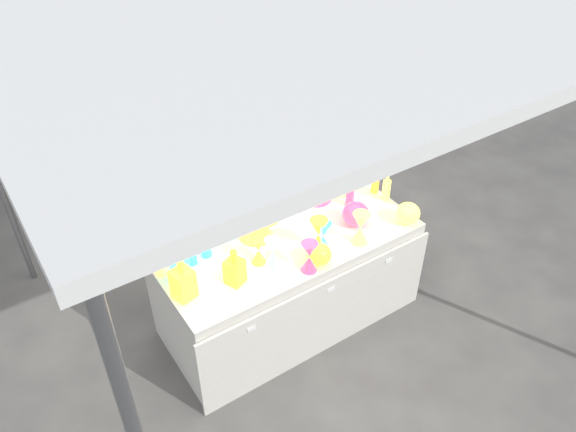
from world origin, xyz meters
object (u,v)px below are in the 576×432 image
bottle_0 (200,222)px  decanter_0 (182,278)px  lampshade_0 (256,220)px  globe_0 (319,255)px  display_table (289,280)px  cardboard_box_closed (164,189)px  hourglass_0 (318,235)px

bottle_0 → decanter_0: 0.50m
bottle_0 → lampshade_0: bearing=-22.9°
decanter_0 → globe_0: decanter_0 is taller
display_table → decanter_0: size_ratio=6.39×
display_table → cardboard_box_closed: display_table is taller
decanter_0 → hourglass_0: (0.92, -0.10, -0.02)m
cardboard_box_closed → decanter_0: 2.13m
bottle_0 → hourglass_0: (0.61, -0.49, -0.06)m
bottle_0 → hourglass_0: size_ratio=1.47×
decanter_0 → globe_0: bearing=-27.3°
bottle_0 → decanter_0: bearing=-128.9°
display_table → globe_0: globe_0 is taller
lampshade_0 → globe_0: bearing=-79.2°
display_table → hourglass_0: hourglass_0 is taller
cardboard_box_closed → decanter_0: bearing=-86.7°
decanter_0 → hourglass_0: size_ratio=1.20×
cardboard_box_closed → lampshade_0: size_ratio=1.90×
decanter_0 → lampshade_0: 0.70m
hourglass_0 → bottle_0: bearing=141.4°
hourglass_0 → globe_0: (-0.07, -0.11, -0.06)m
globe_0 → hourglass_0: bearing=56.5°
hourglass_0 → lampshade_0: size_ratio=0.85×
globe_0 → cardboard_box_closed: bearing=96.0°
display_table → globe_0: (0.04, -0.30, 0.44)m
display_table → cardboard_box_closed: bearing=95.8°
display_table → decanter_0: bearing=-174.0°
bottle_0 → decanter_0: size_ratio=1.23×
display_table → hourglass_0: bearing=-58.8°
display_table → lampshade_0: size_ratio=6.51×
cardboard_box_closed → bottle_0: bottle_0 is taller
cardboard_box_closed → hourglass_0: bearing=-60.2°
hourglass_0 → cardboard_box_closed: bearing=98.4°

